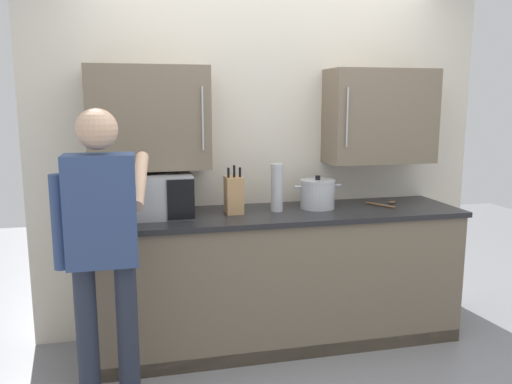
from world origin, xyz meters
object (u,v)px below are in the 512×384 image
person_figure (103,241)px  thermos_flask (277,187)px  knife_block (234,195)px  stock_pot (317,194)px  microwave_oven (140,197)px  wooden_spoon (386,203)px

person_figure → thermos_flask: bearing=32.6°
knife_block → stock_pot: size_ratio=0.96×
microwave_oven → person_figure: person_figure is taller
wooden_spoon → person_figure: (-1.92, -0.73, 0.04)m
thermos_flask → person_figure: size_ratio=0.20×
stock_pot → thermos_flask: bearing=-173.9°
wooden_spoon → microwave_oven: bearing=-179.4°
microwave_oven → thermos_flask: size_ratio=2.30×
thermos_flask → stock_pot: 0.31m
stock_pot → person_figure: size_ratio=0.21×
stock_pot → knife_block: bearing=-177.7°
person_figure → knife_block: bearing=41.5°
stock_pot → person_figure: person_figure is taller
knife_block → stock_pot: (0.60, 0.02, -0.02)m
thermos_flask → wooden_spoon: 0.84m
knife_block → wooden_spoon: bearing=1.0°
knife_block → thermos_flask: bearing=-1.7°
microwave_oven → thermos_flask: thermos_flask is taller
thermos_flask → microwave_oven: bearing=179.3°
knife_block → person_figure: 1.07m
microwave_oven → stock_pot: 1.20m
microwave_oven → person_figure: 0.74m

